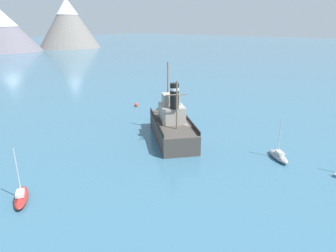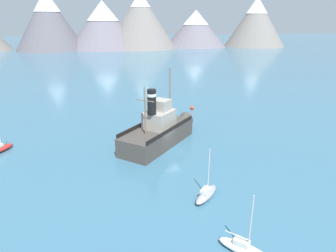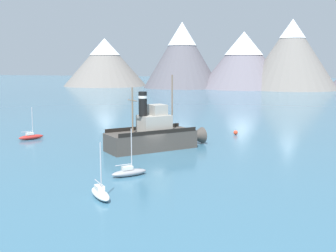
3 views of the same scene
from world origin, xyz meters
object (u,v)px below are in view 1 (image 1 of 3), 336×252
object	(u,v)px
sailboat_grey	(279,156)
mooring_buoy	(136,105)
old_tugboat	(171,125)
sailboat_red	(21,197)

from	to	relation	value
sailboat_grey	mooring_buoy	size ratio (longest dim) A/B	7.06
sailboat_grey	mooring_buoy	distance (m)	29.46
old_tugboat	mooring_buoy	size ratio (longest dim) A/B	18.77
sailboat_grey	old_tugboat	bearing A→B (deg)	98.61
old_tugboat	sailboat_grey	bearing A→B (deg)	-81.39
old_tugboat	mooring_buoy	distance (m)	17.23
sailboat_red	sailboat_grey	bearing A→B (deg)	-33.47
mooring_buoy	old_tugboat	bearing A→B (deg)	-119.95
sailboat_red	mooring_buoy	world-z (taller)	sailboat_red
old_tugboat	sailboat_grey	world-z (taller)	old_tugboat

